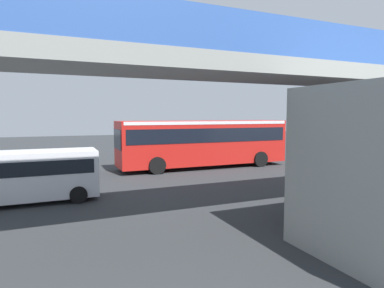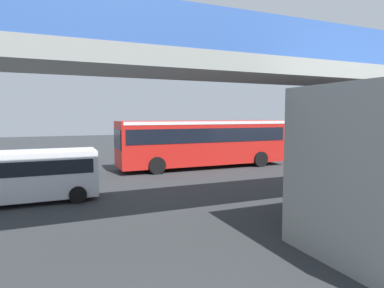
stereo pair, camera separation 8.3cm
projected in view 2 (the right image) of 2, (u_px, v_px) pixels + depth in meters
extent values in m
plane|color=#2D3033|center=(196.00, 166.00, 22.73)|extent=(80.00, 80.00, 0.00)
cube|color=red|center=(204.00, 142.00, 21.85)|extent=(11.50, 2.55, 2.86)
cube|color=black|center=(204.00, 134.00, 21.81)|extent=(11.04, 2.59, 0.90)
cube|color=white|center=(204.00, 122.00, 21.74)|extent=(11.27, 2.58, 0.20)
cube|color=black|center=(117.00, 139.00, 19.58)|extent=(0.04, 2.24, 1.20)
cylinder|color=black|center=(157.00, 165.00, 19.36)|extent=(1.04, 0.30, 1.04)
cylinder|color=black|center=(146.00, 160.00, 21.70)|extent=(1.04, 0.30, 1.04)
cylinder|color=black|center=(261.00, 159.00, 22.21)|extent=(1.04, 0.30, 1.04)
cylinder|color=black|center=(241.00, 155.00, 24.55)|extent=(1.04, 0.30, 1.04)
cube|color=silver|center=(34.00, 174.00, 13.13)|extent=(4.80, 1.95, 1.86)
cube|color=black|center=(34.00, 165.00, 13.10)|extent=(4.42, 1.98, 0.56)
cylinder|color=black|center=(78.00, 195.00, 12.92)|extent=(0.68, 0.22, 0.68)
cylinder|color=black|center=(75.00, 185.00, 14.71)|extent=(0.68, 0.22, 0.68)
torus|color=black|center=(345.00, 163.00, 21.53)|extent=(0.72, 0.06, 0.72)
torus|color=black|center=(356.00, 162.00, 21.94)|extent=(0.72, 0.06, 0.72)
cube|color=red|center=(351.00, 160.00, 21.72)|extent=(0.89, 0.04, 0.04)
cylinder|color=red|center=(353.00, 157.00, 21.78)|extent=(0.03, 0.03, 0.40)
cube|color=black|center=(353.00, 154.00, 21.76)|extent=(0.20, 0.08, 0.04)
cylinder|color=red|center=(346.00, 155.00, 21.54)|extent=(0.02, 0.44, 0.02)
torus|color=black|center=(327.00, 161.00, 22.25)|extent=(0.72, 0.06, 0.72)
torus|color=black|center=(338.00, 161.00, 22.66)|extent=(0.72, 0.06, 0.72)
cube|color=orange|center=(333.00, 158.00, 22.44)|extent=(0.89, 0.04, 0.04)
cylinder|color=orange|center=(335.00, 155.00, 22.49)|extent=(0.03, 0.03, 0.40)
cube|color=black|center=(335.00, 153.00, 22.48)|extent=(0.20, 0.08, 0.04)
cylinder|color=orange|center=(328.00, 153.00, 22.25)|extent=(0.02, 0.44, 0.02)
torus|color=black|center=(306.00, 159.00, 23.63)|extent=(0.72, 0.06, 0.72)
torus|color=black|center=(317.00, 158.00, 24.04)|extent=(0.72, 0.06, 0.72)
cube|color=black|center=(311.00, 156.00, 23.82)|extent=(0.89, 0.04, 0.04)
cylinder|color=black|center=(313.00, 153.00, 23.88)|extent=(0.03, 0.03, 0.40)
cube|color=black|center=(313.00, 150.00, 23.86)|extent=(0.20, 0.08, 0.04)
cylinder|color=black|center=(307.00, 151.00, 23.63)|extent=(0.02, 0.44, 0.02)
cylinder|color=#2D2D38|center=(243.00, 151.00, 27.90)|extent=(0.32, 0.32, 0.85)
cylinder|color=#3F3F47|center=(243.00, 142.00, 27.83)|extent=(0.38, 0.38, 0.70)
sphere|color=tan|center=(243.00, 137.00, 27.79)|extent=(0.22, 0.22, 0.22)
cylinder|color=slate|center=(212.00, 140.00, 27.67)|extent=(0.08, 0.08, 2.80)
cube|color=yellow|center=(212.00, 127.00, 27.58)|extent=(0.04, 0.60, 0.60)
cube|color=silver|center=(227.00, 158.00, 26.83)|extent=(2.00, 0.20, 0.01)
cube|color=silver|center=(182.00, 161.00, 25.27)|extent=(2.00, 0.20, 0.01)
cube|color=silver|center=(131.00, 163.00, 23.72)|extent=(2.00, 0.20, 0.01)
cube|color=gray|center=(331.00, 76.00, 11.48)|extent=(30.49, 2.60, 0.50)
cube|color=#3359A5|center=(306.00, 58.00, 12.56)|extent=(30.49, 0.08, 1.10)
cube|color=#3359A5|center=(363.00, 45.00, 10.26)|extent=(30.49, 0.08, 1.10)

